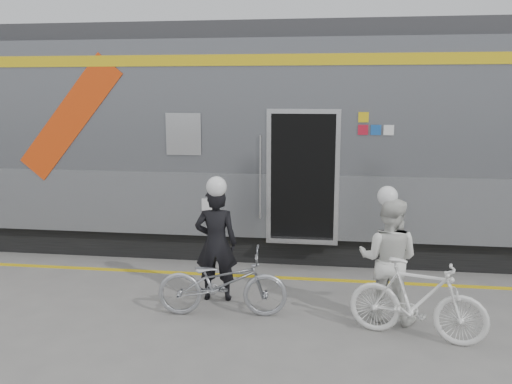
% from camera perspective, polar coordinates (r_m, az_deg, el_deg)
% --- Properties ---
extents(ground, '(90.00, 90.00, 0.00)m').
position_cam_1_polar(ground, '(6.87, -0.63, -14.92)').
color(ground, slate).
rests_on(ground, ground).
extents(train, '(24.00, 3.17, 4.10)m').
position_cam_1_polar(train, '(10.70, -6.43, 5.66)').
color(train, black).
rests_on(train, ground).
extents(safety_strip, '(24.00, 0.12, 0.01)m').
position_cam_1_polar(safety_strip, '(8.84, 1.49, -8.95)').
color(safety_strip, yellow).
rests_on(safety_strip, ground).
extents(man, '(0.64, 0.45, 1.65)m').
position_cam_1_polar(man, '(7.74, -4.23, -5.45)').
color(man, black).
rests_on(man, ground).
extents(bicycle_left, '(1.78, 0.77, 0.91)m').
position_cam_1_polar(bicycle_left, '(7.30, -3.55, -9.49)').
color(bicycle_left, '#9EA0A6').
rests_on(bicycle_left, ground).
extents(woman, '(0.93, 0.81, 1.63)m').
position_cam_1_polar(woman, '(7.26, 13.76, -6.91)').
color(woman, white).
rests_on(woman, ground).
extents(bicycle_right, '(1.70, 0.90, 0.99)m').
position_cam_1_polar(bicycle_right, '(6.89, 16.61, -10.84)').
color(bicycle_right, white).
rests_on(bicycle_right, ground).
extents(helmet_man, '(0.29, 0.29, 0.29)m').
position_cam_1_polar(helmet_man, '(7.53, -4.33, 1.63)').
color(helmet_man, white).
rests_on(helmet_man, man).
extents(helmet_woman, '(0.26, 0.26, 0.26)m').
position_cam_1_polar(helmet_woman, '(7.04, 14.09, 0.43)').
color(helmet_woman, white).
rests_on(helmet_woman, woman).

